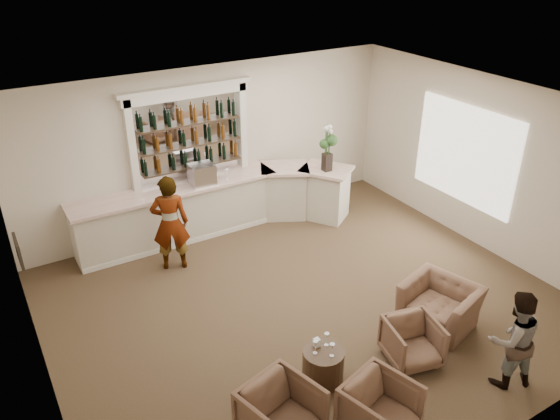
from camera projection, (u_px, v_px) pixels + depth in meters
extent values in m
plane|color=brown|center=(306.00, 303.00, 9.13)|extent=(8.00, 8.00, 0.00)
cube|color=beige|center=(212.00, 147.00, 11.04)|extent=(8.00, 0.04, 3.30)
cube|color=beige|center=(30.00, 297.00, 6.54)|extent=(0.04, 7.00, 3.30)
cube|color=beige|center=(486.00, 165.00, 10.20)|extent=(0.04, 7.00, 3.30)
cube|color=white|center=(311.00, 112.00, 7.61)|extent=(8.00, 7.00, 0.04)
cube|color=white|center=(465.00, 154.00, 10.54)|extent=(0.05, 2.40, 1.90)
cube|color=black|center=(18.00, 251.00, 7.47)|extent=(0.04, 0.46, 0.38)
cube|color=beige|center=(20.00, 251.00, 7.48)|extent=(0.01, 0.38, 0.30)
cube|color=beige|center=(177.00, 214.00, 10.82)|extent=(4.00, 0.70, 1.08)
cube|color=beige|center=(175.00, 188.00, 10.55)|extent=(4.10, 0.82, 0.06)
cube|color=beige|center=(284.00, 192.00, 11.72)|extent=(1.12, 1.04, 1.08)
cube|color=beige|center=(285.00, 168.00, 11.44)|extent=(1.27, 1.19, 0.06)
cube|color=beige|center=(325.00, 194.00, 11.64)|extent=(1.08, 1.14, 1.08)
cube|color=beige|center=(326.00, 170.00, 11.37)|extent=(1.24, 1.29, 0.06)
cube|color=silver|center=(185.00, 243.00, 10.80)|extent=(4.00, 0.06, 0.10)
cube|color=white|center=(189.00, 137.00, 10.66)|extent=(2.15, 0.02, 1.65)
cube|color=silver|center=(135.00, 174.00, 10.31)|extent=(0.14, 0.16, 2.90)
cube|color=silver|center=(243.00, 151.00, 11.36)|extent=(0.14, 0.16, 2.90)
cube|color=silver|center=(186.00, 93.00, 10.20)|extent=(2.52, 0.16, 0.18)
cube|color=silver|center=(186.00, 87.00, 10.15)|extent=(2.64, 0.20, 0.08)
cube|color=#322519|center=(193.00, 166.00, 10.83)|extent=(2.05, 0.20, 0.03)
cube|color=#322519|center=(191.00, 145.00, 10.63)|extent=(2.05, 0.20, 0.03)
cube|color=#322519|center=(190.00, 124.00, 10.43)|extent=(2.05, 0.20, 0.03)
cylinder|color=#442F1D|center=(323.00, 365.00, 7.48)|extent=(0.57, 0.57, 0.50)
imported|color=gray|center=(170.00, 223.00, 9.72)|extent=(0.77, 0.64, 1.82)
imported|color=gray|center=(513.00, 339.00, 7.23)|extent=(0.86, 0.77, 1.47)
imported|color=brown|center=(281.00, 415.00, 6.54)|extent=(1.03, 1.04, 0.78)
imported|color=brown|center=(380.00, 410.00, 6.63)|extent=(0.99, 1.00, 0.75)
imported|color=brown|center=(412.00, 342.00, 7.78)|extent=(0.86, 0.88, 0.67)
imported|color=brown|center=(440.00, 305.00, 8.52)|extent=(1.21, 1.30, 0.70)
cube|color=silver|center=(202.00, 174.00, 10.57)|extent=(0.48, 0.41, 0.41)
cube|color=black|center=(327.00, 162.00, 11.17)|extent=(0.17, 0.17, 0.37)
cube|color=white|center=(317.00, 342.00, 7.44)|extent=(0.08, 0.08, 0.12)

